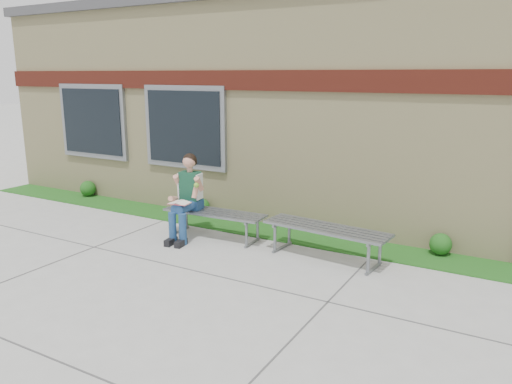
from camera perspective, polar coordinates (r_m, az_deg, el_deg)
The scene contains 9 objects.
ground at distance 6.28m, azimuth -2.25°, elevation -12.23°, with size 80.00×80.00×0.00m, color #9E9E99.
grass_strip at distance 8.43m, azimuth 7.14°, elevation -5.44°, with size 16.00×0.80×0.02m, color #184A13.
school_building at distance 11.22m, azimuth 14.22°, elevation 9.84°, with size 16.20×6.22×4.20m.
bench_left at distance 8.43m, azimuth -4.75°, elevation -2.93°, with size 1.80×0.58×0.46m.
bench_right at distance 7.52m, azimuth 7.99°, elevation -4.82°, with size 1.96×0.72×0.50m.
girl at distance 8.40m, azimuth -7.94°, elevation -0.40°, with size 0.55×0.89×1.42m.
shrub_west at distance 11.87m, azimuth -18.66°, elevation 0.39°, with size 0.35×0.35×0.35m, color #184A13.
shrub_mid at distance 9.80m, azimuth -6.27°, elevation -1.67°, with size 0.33×0.33×0.33m, color #184A13.
shrub_east at distance 8.13m, azimuth 20.35°, elevation -5.60°, with size 0.33×0.33×0.33m, color #184A13.
Camera 1 is at (3.01, -4.80, 2.71)m, focal length 35.00 mm.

